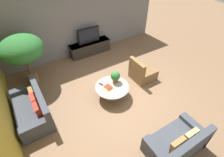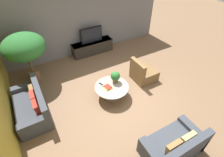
# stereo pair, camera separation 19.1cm
# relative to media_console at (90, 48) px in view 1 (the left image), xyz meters

# --- Properties ---
(ground_plane) EXTENTS (24.00, 24.00, 0.00)m
(ground_plane) POSITION_rel_media_console_xyz_m (-0.30, -2.94, -0.28)
(ground_plane) COLOR brown
(back_wall_stone) EXTENTS (7.40, 0.12, 3.00)m
(back_wall_stone) POSITION_rel_media_console_xyz_m (-0.30, 0.32, 1.22)
(back_wall_stone) COLOR slate
(back_wall_stone) RESTS_ON ground
(media_console) EXTENTS (1.81, 0.50, 0.54)m
(media_console) POSITION_rel_media_console_xyz_m (0.00, 0.00, 0.00)
(media_console) COLOR #2D2823
(media_console) RESTS_ON ground
(television) EXTENTS (0.95, 0.13, 0.66)m
(television) POSITION_rel_media_console_xyz_m (-0.00, -0.00, 0.59)
(television) COLOR black
(television) RESTS_ON media_console
(coffee_table) EXTENTS (1.10, 1.10, 0.43)m
(coffee_table) POSITION_rel_media_console_xyz_m (-0.57, -2.78, 0.02)
(coffee_table) COLOR #756656
(coffee_table) RESTS_ON ground
(couch_by_wall) EXTENTS (0.84, 1.75, 0.84)m
(couch_by_wall) POSITION_rel_media_console_xyz_m (-2.95, -2.25, 0.01)
(couch_by_wall) COLOR #3D424C
(couch_by_wall) RESTS_ON ground
(couch_near_entry) EXTENTS (1.47, 0.84, 0.84)m
(couch_near_entry) POSITION_rel_media_console_xyz_m (-0.21, -5.20, 0.01)
(couch_near_entry) COLOR #3D424C
(couch_near_entry) RESTS_ON ground
(armchair_wicker) EXTENTS (0.80, 0.76, 0.86)m
(armchair_wicker) POSITION_rel_media_console_xyz_m (0.85, -2.57, -0.01)
(armchair_wicker) COLOR brown
(armchair_wicker) RESTS_ON ground
(potted_palm_tall) EXTENTS (1.37, 1.37, 1.80)m
(potted_palm_tall) POSITION_rel_media_console_xyz_m (-2.62, -0.63, 1.05)
(potted_palm_tall) COLOR brown
(potted_palm_tall) RESTS_ON ground
(potted_plant_tabletop) EXTENTS (0.30, 0.30, 0.40)m
(potted_plant_tabletop) POSITION_rel_media_console_xyz_m (-0.35, -2.64, 0.37)
(potted_plant_tabletop) COLOR brown
(potted_plant_tabletop) RESTS_ON coffee_table
(book_stack) EXTENTS (0.24, 0.28, 0.05)m
(book_stack) POSITION_rel_media_console_xyz_m (-0.70, -2.76, 0.17)
(book_stack) COLOR gold
(book_stack) RESTS_ON coffee_table
(remote_black) EXTENTS (0.10, 0.16, 0.02)m
(remote_black) POSITION_rel_media_console_xyz_m (-0.81, -2.51, 0.16)
(remote_black) COLOR black
(remote_black) RESTS_ON coffee_table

